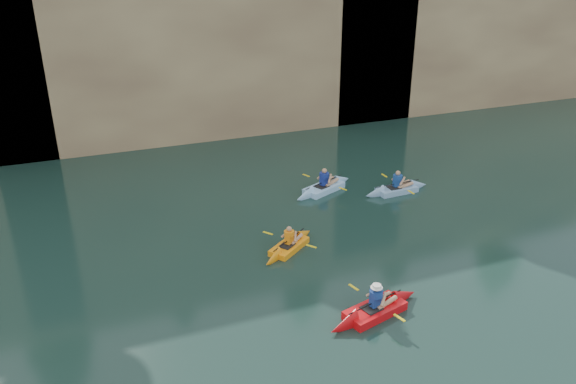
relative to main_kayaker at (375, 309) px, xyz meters
name	(u,v)px	position (x,y,z in m)	size (l,w,h in m)	color
cliff	(158,15)	(-1.59, 26.24, 5.83)	(70.00, 16.00, 12.00)	tan
cliff_slab_center	(217,34)	(0.41, 18.84, 5.53)	(24.00, 2.40, 11.40)	tan
cliff_slab_east	(507,30)	(20.41, 18.84, 4.75)	(26.00, 2.40, 9.84)	tan
sea_cave_center	(115,121)	(-5.59, 18.19, 1.43)	(3.50, 1.00, 3.20)	black
sea_cave_east	(350,87)	(8.41, 18.19, 2.08)	(5.00, 1.00, 4.50)	black
main_kayaker	(375,309)	(0.00, 0.00, 0.00)	(3.55, 2.29, 1.29)	red
kayaker_orange	(289,246)	(-0.95, 4.61, -0.03)	(2.84, 2.35, 1.15)	orange
kayaker_ltblue_near	(397,189)	(5.42, 7.64, -0.01)	(3.27, 2.51, 1.28)	#7FABD5
kayaker_ltblue_mid	(324,188)	(2.45, 8.97, -0.01)	(3.54, 2.43, 1.34)	#95CAFA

